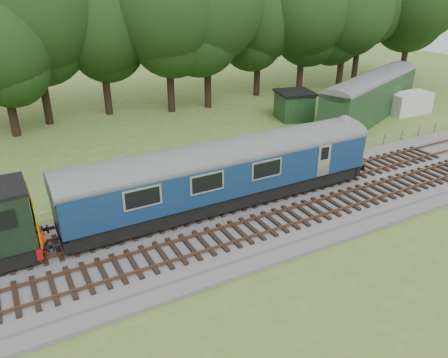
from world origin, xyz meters
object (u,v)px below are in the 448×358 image
worker (41,243)px  caravan (409,103)px  dmu_railcar (225,169)px  parked_coach (371,94)px

worker → caravan: worker is taller
dmu_railcar → worker: bearing=-176.0°
dmu_railcar → parked_coach: bearing=24.1°
parked_coach → caravan: parked_coach is taller
parked_coach → caravan: bearing=-31.3°
worker → caravan: (34.86, 9.16, -0.26)m
dmu_railcar → worker: size_ratio=9.65×
worker → parked_coach: bearing=-26.5°
caravan → parked_coach: bearing=175.2°
dmu_railcar → caravan: dmu_railcar is taller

